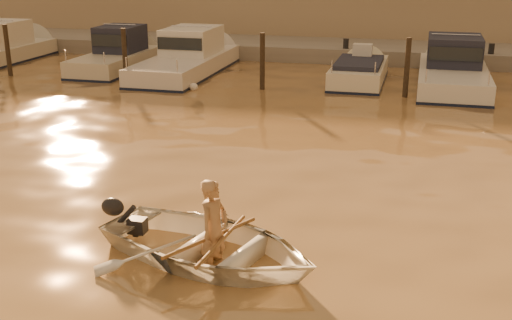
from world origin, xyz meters
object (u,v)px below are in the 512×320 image
(moored_boat_1, at_px, (116,55))
(moored_boat_3, at_px, (359,76))
(dinghy, at_px, (209,245))
(person, at_px, (214,231))
(moored_boat_4, at_px, (453,70))
(moored_boat_2, at_px, (186,58))

(moored_boat_1, height_order, moored_boat_3, moored_boat_1)
(dinghy, height_order, person, person)
(moored_boat_3, distance_m, moored_boat_4, 3.40)
(dinghy, relative_size, moored_boat_4, 0.52)
(moored_boat_2, distance_m, moored_boat_3, 6.92)
(dinghy, xyz_separation_m, moored_boat_1, (-9.18, 15.28, 0.35))
(moored_boat_1, height_order, moored_boat_4, same)
(moored_boat_2, relative_size, moored_boat_3, 1.47)
(dinghy, relative_size, moored_boat_1, 0.62)
(moored_boat_3, bearing_deg, moored_boat_1, 180.00)
(dinghy, height_order, moored_boat_4, moored_boat_4)
(moored_boat_3, bearing_deg, person, -92.70)
(moored_boat_1, bearing_deg, dinghy, -59.00)
(moored_boat_2, bearing_deg, dinghy, -68.27)
(dinghy, height_order, moored_boat_2, moored_boat_2)
(moored_boat_1, height_order, moored_boat_2, same)
(person, bearing_deg, moored_boat_1, 46.54)
(person, distance_m, moored_boat_2, 16.51)
(moored_boat_2, bearing_deg, moored_boat_4, 0.00)
(dinghy, distance_m, person, 0.30)
(moored_boat_1, relative_size, moored_boat_4, 0.83)
(person, xyz_separation_m, moored_boat_1, (-9.28, 15.31, 0.08))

